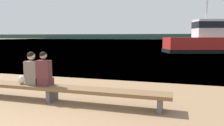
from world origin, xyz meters
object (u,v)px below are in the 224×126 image
Objects in this scene: person_left at (32,70)px; person_right at (44,71)px; tugboat_red at (205,42)px; shopping_bag at (22,80)px; bench_main at (52,89)px.

person_right is at bearing 0.19° from person_left.
person_right reaches higher than person_left.
tugboat_red is (7.15, 22.19, 0.31)m from person_left.
shopping_bag is at bearing 143.75° from tugboat_red.
bench_main is at bearing -0.02° from person_left.
person_left is 3.92× the size of shopping_bag.
tugboat_red is (6.74, 22.19, 0.33)m from person_right.
shopping_bag is at bearing -178.80° from person_left.
person_left is (-0.64, 0.00, 0.52)m from bench_main.
person_right is 0.85m from shopping_bag.
tugboat_red is at bearing 72.14° from person_left.
bench_main is 26.89× the size of shopping_bag.
shopping_bag is at bearing -179.32° from person_right.
bench_main is 23.14m from tugboat_red.
shopping_bag is at bearing -179.56° from bench_main.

